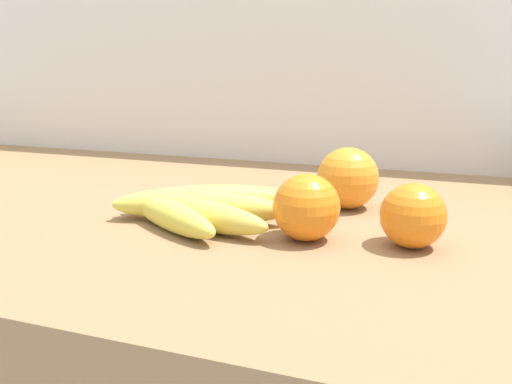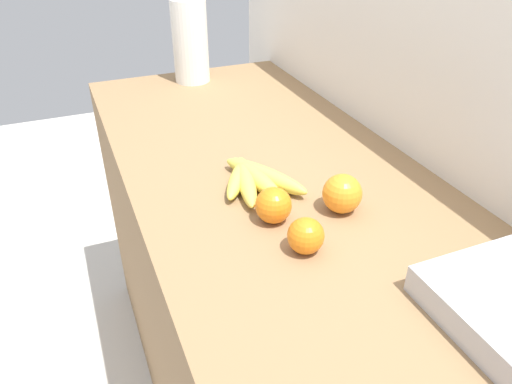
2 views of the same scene
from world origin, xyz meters
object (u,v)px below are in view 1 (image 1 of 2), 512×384
banana_bunch (195,208)px  orange_back_right (413,216)px  orange_far_right (348,178)px  orange_front (306,207)px

banana_bunch → orange_back_right: orange_back_right is taller
orange_far_right → orange_back_right: bearing=-55.1°
banana_bunch → orange_far_right: orange_far_right is taller
banana_bunch → orange_far_right: size_ratio=2.72×
orange_far_right → orange_front: bearing=-97.8°
orange_far_right → orange_front: (-0.02, -0.14, -0.00)m
orange_back_right → orange_far_right: (-0.09, 0.12, 0.01)m
banana_bunch → orange_front: orange_front is taller
banana_bunch → orange_far_right: (0.15, 0.12, 0.02)m
banana_bunch → orange_far_right: bearing=39.1°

